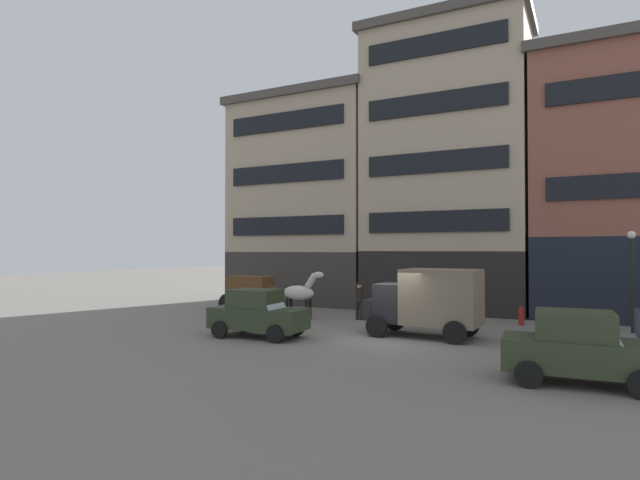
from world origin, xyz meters
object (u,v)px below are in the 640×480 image
draft_horse (300,292)px  pedestrian_officer (359,299)px  cargo_wagon (251,292)px  sedan_dark (258,313)px  delivery_truck_near (427,300)px  sedan_light (580,348)px  streetlamp_curbside (632,267)px  fire_hydrant_curbside (521,316)px

draft_horse → pedestrian_officer: bearing=17.7°
cargo_wagon → sedan_dark: cargo_wagon is taller
delivery_truck_near → pedestrian_officer: bearing=142.3°
cargo_wagon → draft_horse: 2.95m
sedan_light → streetlamp_curbside: streetlamp_curbside is taller
streetlamp_curbside → fire_hydrant_curbside: bearing=178.2°
sedan_light → streetlamp_curbside: (1.77, 9.81, 1.76)m
sedan_light → fire_hydrant_curbside: size_ratio=4.57×
pedestrian_officer → cargo_wagon: bearing=-171.3°
sedan_dark → sedan_light: bearing=-10.2°
pedestrian_officer → draft_horse: bearing=-162.3°
delivery_truck_near → fire_hydrant_curbside: delivery_truck_near is taller
sedan_dark → fire_hydrant_curbside: bearing=42.6°
sedan_dark → sedan_light: size_ratio=1.00×
draft_horse → cargo_wagon: bearing=180.0°
delivery_truck_near → draft_horse: bearing=161.2°
draft_horse → delivery_truck_near: size_ratio=0.53×
cargo_wagon → delivery_truck_near: delivery_truck_near is taller
cargo_wagon → sedan_dark: bearing=-52.4°
sedan_light → sedan_dark: bearing=169.8°
fire_hydrant_curbside → streetlamp_curbside: bearing=-1.8°
sedan_light → streetlamp_curbside: size_ratio=0.92×
delivery_truck_near → streetlamp_curbside: 8.66m
sedan_dark → streetlamp_curbside: 15.14m
draft_horse → sedan_dark: draft_horse is taller
sedan_light → streetlamp_curbside: 10.12m
fire_hydrant_curbside → draft_horse: bearing=-165.2°
sedan_dark → sedan_light: (11.08, -2.00, 0.00)m
delivery_truck_near → streetlamp_curbside: streetlamp_curbside is taller
delivery_truck_near → fire_hydrant_curbside: (2.87, 4.96, -1.00)m
delivery_truck_near → sedan_dark: delivery_truck_near is taller
delivery_truck_near → streetlamp_curbside: size_ratio=1.07×
cargo_wagon → fire_hydrant_curbside: 13.05m
pedestrian_officer → streetlamp_curbside: streetlamp_curbside is taller
sedan_dark → delivery_truck_near: bearing=27.4°
draft_horse → delivery_truck_near: (6.95, -2.37, 0.15)m
draft_horse → streetlamp_curbside: 14.31m
delivery_truck_near → sedan_light: size_ratio=1.16×
sedan_dark → draft_horse: bearing=102.4°
sedan_light → pedestrian_officer: 12.59m
delivery_truck_near → sedan_dark: 6.52m
draft_horse → pedestrian_officer: draft_horse is taller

